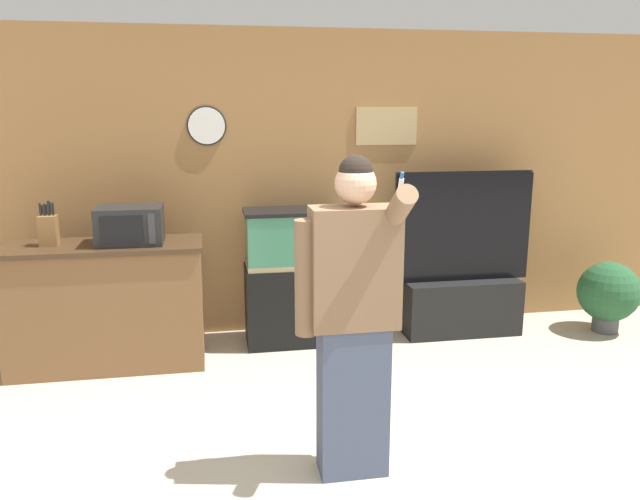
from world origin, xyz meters
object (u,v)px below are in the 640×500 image
object	(u,v)px
microwave	(130,225)
potted_plant	(608,293)
tv_on_stand	(461,287)
aquarium_on_stand	(297,277)
person_standing	(352,315)
counter_island	(107,305)
knife_block	(48,230)

from	to	relation	value
microwave	potted_plant	distance (m)	4.10
tv_on_stand	aquarium_on_stand	bearing A→B (deg)	179.11
person_standing	microwave	bearing A→B (deg)	126.70
counter_island	microwave	size ratio (longest dim) A/B	3.09
knife_block	tv_on_stand	bearing A→B (deg)	3.44
knife_block	person_standing	xyz separation A→B (m)	(1.88, -1.76, -0.18)
aquarium_on_stand	person_standing	bearing A→B (deg)	-89.53
person_standing	knife_block	bearing A→B (deg)	136.82
microwave	tv_on_stand	distance (m)	2.83
counter_island	tv_on_stand	xyz separation A→B (m)	(2.95, 0.21, -0.06)
microwave	person_standing	distance (m)	2.18
knife_block	person_standing	distance (m)	2.59
counter_island	person_standing	bearing A→B (deg)	-49.25
tv_on_stand	potted_plant	size ratio (longest dim) A/B	2.25
potted_plant	person_standing	bearing A→B (deg)	-147.30
person_standing	aquarium_on_stand	bearing A→B (deg)	90.47
counter_island	potted_plant	world-z (taller)	counter_island
counter_island	potted_plant	bearing A→B (deg)	-0.01
knife_block	potted_plant	world-z (taller)	knife_block
knife_block	person_standing	bearing A→B (deg)	-43.18
counter_island	tv_on_stand	size ratio (longest dim) A/B	1.03
counter_island	microwave	world-z (taller)	microwave
knife_block	counter_island	bearing A→B (deg)	-1.82
counter_island	aquarium_on_stand	world-z (taller)	aquarium_on_stand
person_standing	potted_plant	distance (m)	3.29
counter_island	aquarium_on_stand	size ratio (longest dim) A/B	1.29
aquarium_on_stand	potted_plant	distance (m)	2.76
counter_island	person_standing	distance (m)	2.35
potted_plant	counter_island	bearing A→B (deg)	179.99
knife_block	person_standing	size ratio (longest dim) A/B	0.19
aquarium_on_stand	potted_plant	xyz separation A→B (m)	(2.75, -0.23, -0.22)
aquarium_on_stand	microwave	bearing A→B (deg)	-169.14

